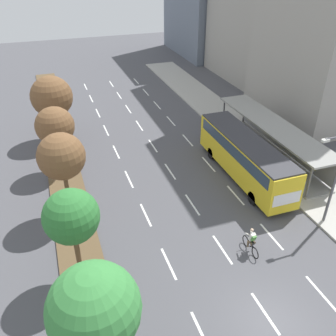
# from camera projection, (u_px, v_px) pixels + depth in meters

# --- Properties ---
(ground_plane) EXTENTS (140.00, 140.00, 0.00)m
(ground_plane) POSITION_uv_depth(u_px,v_px,m) (271.00, 323.00, 17.65)
(ground_plane) COLOR #4C4C51
(median_strip) EXTENTS (2.60, 52.00, 0.12)m
(median_strip) POSITION_uv_depth(u_px,v_px,m) (61.00, 158.00, 31.35)
(median_strip) COLOR brown
(median_strip) RESTS_ON ground
(sidewalk_right) EXTENTS (4.50, 52.00, 0.15)m
(sidewalk_right) POSITION_uv_depth(u_px,v_px,m) (239.00, 130.00, 36.30)
(sidewalk_right) COLOR #ADAAA3
(sidewalk_right) RESTS_ON ground
(lane_divider_left) EXTENTS (0.14, 45.56, 0.01)m
(lane_divider_left) POSITION_uv_depth(u_px,v_px,m) (122.00, 165.00, 30.54)
(lane_divider_left) COLOR white
(lane_divider_left) RESTS_ON ground
(lane_divider_center) EXTENTS (0.14, 45.56, 0.01)m
(lane_divider_center) POSITION_uv_depth(u_px,v_px,m) (161.00, 158.00, 31.53)
(lane_divider_center) COLOR white
(lane_divider_center) RESTS_ON ground
(lane_divider_right) EXTENTS (0.14, 45.56, 0.01)m
(lane_divider_right) POSITION_uv_depth(u_px,v_px,m) (197.00, 151.00, 32.52)
(lane_divider_right) COLOR white
(lane_divider_right) RESTS_ON ground
(bus_shelter) EXTENTS (2.90, 14.28, 2.86)m
(bus_shelter) POSITION_uv_depth(u_px,v_px,m) (274.00, 136.00, 31.12)
(bus_shelter) COLOR gray
(bus_shelter) RESTS_ON sidewalk_right
(bus) EXTENTS (2.54, 11.29, 3.37)m
(bus) POSITION_uv_depth(u_px,v_px,m) (245.00, 154.00, 27.91)
(bus) COLOR yellow
(bus) RESTS_ON ground
(cyclist) EXTENTS (0.46, 1.82, 1.71)m
(cyclist) POSITION_uv_depth(u_px,v_px,m) (251.00, 242.00, 21.39)
(cyclist) COLOR black
(cyclist) RESTS_ON ground
(median_tree_nearest) EXTENTS (3.46, 3.46, 6.36)m
(median_tree_nearest) POSITION_uv_depth(u_px,v_px,m) (94.00, 309.00, 12.81)
(median_tree_nearest) COLOR brown
(median_tree_nearest) RESTS_ON median_strip
(median_tree_second) EXTENTS (2.86, 2.86, 5.70)m
(median_tree_second) POSITION_uv_depth(u_px,v_px,m) (71.00, 217.00, 17.78)
(median_tree_second) COLOR brown
(median_tree_second) RESTS_ON median_strip
(median_tree_third) EXTENTS (3.05, 3.05, 5.98)m
(median_tree_third) POSITION_uv_depth(u_px,v_px,m) (61.00, 157.00, 22.54)
(median_tree_third) COLOR brown
(median_tree_third) RESTS_ON median_strip
(median_tree_fourth) EXTENTS (3.02, 3.02, 5.45)m
(median_tree_fourth) POSITION_uv_depth(u_px,v_px,m) (55.00, 126.00, 27.63)
(median_tree_fourth) COLOR brown
(median_tree_fourth) RESTS_ON median_strip
(median_tree_fifth) EXTENTS (3.77, 3.77, 6.06)m
(median_tree_fifth) POSITION_uv_depth(u_px,v_px,m) (52.00, 97.00, 32.39)
(median_tree_fifth) COLOR brown
(median_tree_fifth) RESTS_ON median_strip
(streetlight) EXTENTS (1.91, 0.24, 6.50)m
(streetlight) POSITION_uv_depth(u_px,v_px,m) (335.00, 174.00, 22.07)
(streetlight) COLOR #4C4C51
(streetlight) RESTS_ON sidewalk_right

